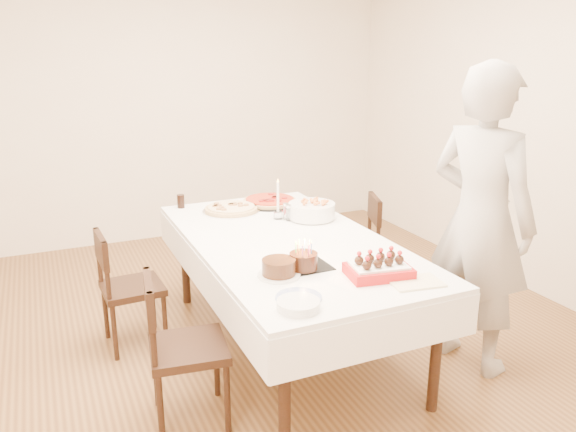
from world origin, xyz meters
name	(u,v)px	position (x,y,z in m)	size (l,w,h in m)	color
floor	(272,341)	(0.00, 0.00, 0.00)	(5.00, 5.00, 0.00)	brown
wall_back	(175,105)	(0.00, 2.50, 1.35)	(4.50, 0.04, 2.70)	silver
wall_right	(542,123)	(2.25, 0.00, 1.35)	(0.04, 5.00, 2.70)	silver
dining_table	(288,294)	(0.07, -0.11, 0.38)	(1.14, 2.14, 0.75)	white
chair_right_savory	(351,246)	(0.87, 0.45, 0.41)	(0.42, 0.42, 0.81)	black
chair_left_savory	(132,288)	(-0.84, 0.35, 0.40)	(0.41, 0.41, 0.80)	black
chair_left_dessert	(188,349)	(-0.71, -0.58, 0.42)	(0.42, 0.42, 0.83)	black
person	(480,221)	(1.04, -0.72, 0.92)	(0.67, 0.44, 1.84)	#B8B3AD
pizza_white	(231,209)	(-0.06, 0.63, 0.77)	(0.42, 0.42, 0.04)	beige
pizza_pepperoni	(270,201)	(0.28, 0.71, 0.77)	(0.44, 0.44, 0.04)	red
red_placemat	(301,211)	(0.42, 0.44, 0.75)	(0.24, 0.24, 0.01)	#B21E1E
pasta_bowl	(312,210)	(0.40, 0.23, 0.81)	(0.33, 0.33, 0.10)	white
taper_candle	(278,199)	(0.19, 0.32, 0.90)	(0.06, 0.06, 0.29)	white
shaker_pair	(289,213)	(0.24, 0.25, 0.81)	(0.09, 0.09, 0.11)	white
cola_glass	(181,201)	(-0.36, 0.88, 0.80)	(0.05, 0.05, 0.10)	black
layer_cake	(279,268)	(-0.22, -0.62, 0.80)	(0.23, 0.23, 0.09)	#391D0E
cake_board	(303,266)	(-0.03, -0.54, 0.75)	(0.27, 0.27, 0.01)	black
birthday_cake	(304,255)	(-0.06, -0.61, 0.84)	(0.15, 0.15, 0.15)	#331B0E
strawberry_box	(379,269)	(0.26, -0.84, 0.79)	(0.33, 0.22, 0.08)	#B01415
box_lid	(416,283)	(0.38, -1.00, 0.75)	(0.26, 0.18, 0.02)	beige
plate_stack	(298,305)	(-0.29, -1.02, 0.77)	(0.20, 0.20, 0.04)	white
china_plate	(299,297)	(-0.24, -0.91, 0.75)	(0.22, 0.22, 0.01)	white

